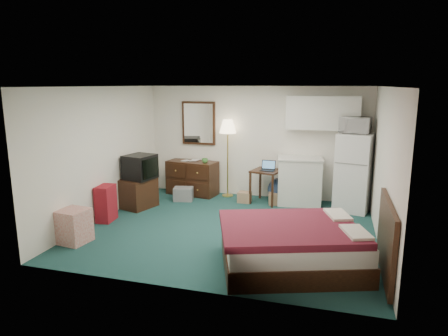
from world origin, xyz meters
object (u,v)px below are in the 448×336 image
(dresser, at_px, (192,178))
(suitcase, at_px, (106,203))
(kitchen_counter, at_px, (299,181))
(fridge, at_px, (354,172))
(floor_lamp, at_px, (228,158))
(bed, at_px, (292,246))
(desk, at_px, (266,186))
(tv_stand, at_px, (137,193))

(dresser, height_order, suitcase, dresser)
(kitchen_counter, relative_size, fridge, 0.62)
(floor_lamp, height_order, bed, floor_lamp)
(floor_lamp, xyz_separation_m, suitcase, (-1.75, -2.28, -0.54))
(fridge, bearing_deg, desk, -167.44)
(fridge, bearing_deg, dresser, -170.35)
(dresser, bearing_deg, tv_stand, -111.94)
(desk, bearing_deg, bed, -59.50)
(dresser, height_order, tv_stand, dresser)
(desk, height_order, bed, desk)
(desk, distance_m, fridge, 1.84)
(desk, relative_size, kitchen_counter, 0.74)
(tv_stand, bearing_deg, bed, -12.53)
(dresser, relative_size, kitchen_counter, 1.17)
(bed, height_order, tv_stand, tv_stand)
(suitcase, bearing_deg, desk, 30.83)
(tv_stand, relative_size, suitcase, 0.97)
(floor_lamp, bearing_deg, suitcase, -127.53)
(kitchen_counter, height_order, bed, kitchen_counter)
(dresser, height_order, floor_lamp, floor_lamp)
(dresser, height_order, kitchen_counter, kitchen_counter)
(kitchen_counter, bearing_deg, suitcase, -154.41)
(dresser, xyz_separation_m, kitchen_counter, (2.48, -0.07, 0.10))
(dresser, relative_size, tv_stand, 1.73)
(bed, relative_size, tv_stand, 2.86)
(bed, height_order, suitcase, suitcase)
(floor_lamp, relative_size, suitcase, 2.58)
(floor_lamp, height_order, desk, floor_lamp)
(floor_lamp, bearing_deg, dresser, -175.22)
(dresser, relative_size, suitcase, 1.69)
(fridge, xyz_separation_m, bed, (-0.90, -2.95, -0.49))
(desk, height_order, tv_stand, desk)
(dresser, xyz_separation_m, desk, (1.78, -0.22, -0.03))
(suitcase, bearing_deg, dresser, 61.93)
(floor_lamp, relative_size, fridge, 1.11)
(desk, relative_size, fridge, 0.46)
(desk, height_order, suitcase, desk)
(desk, bearing_deg, floor_lamp, 176.74)
(bed, xyz_separation_m, suitcase, (-3.59, 1.00, 0.04))
(dresser, height_order, bed, dresser)
(kitchen_counter, height_order, tv_stand, kitchen_counter)
(dresser, height_order, desk, dresser)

